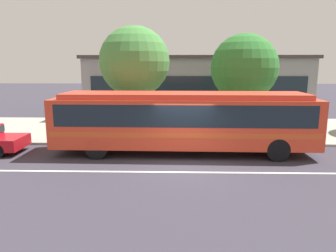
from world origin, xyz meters
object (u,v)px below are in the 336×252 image
at_px(street_tree_mid_block, 244,68).
at_px(bus_stop_sign, 258,111).
at_px(pedestrian_walking_along_curb, 289,119).
at_px(street_tree_near_stop, 135,62).
at_px(pedestrian_waiting_near_sign, 97,123).
at_px(transit_bus, 184,118).

bearing_deg(street_tree_mid_block, bus_stop_sign, -85.42).
distance_m(pedestrian_walking_along_curb, street_tree_near_stop, 9.19).
bearing_deg(pedestrian_waiting_near_sign, street_tree_mid_block, 17.55).
bearing_deg(pedestrian_walking_along_curb, bus_stop_sign, -146.89).
relative_size(bus_stop_sign, street_tree_mid_block, 0.45).
distance_m(street_tree_near_stop, street_tree_mid_block, 6.43).
height_order(bus_stop_sign, street_tree_mid_block, street_tree_mid_block).
xyz_separation_m(pedestrian_waiting_near_sign, bus_stop_sign, (8.42, -0.19, 0.73)).
relative_size(pedestrian_walking_along_curb, street_tree_mid_block, 0.30).
bearing_deg(street_tree_near_stop, bus_stop_sign, -15.21).
bearing_deg(street_tree_mid_block, street_tree_near_stop, -171.10).
xyz_separation_m(transit_bus, pedestrian_waiting_near_sign, (-4.57, 1.97, -0.60)).
relative_size(transit_bus, street_tree_mid_block, 2.07).
distance_m(pedestrian_waiting_near_sign, pedestrian_walking_along_curb, 10.56).
height_order(pedestrian_waiting_near_sign, bus_stop_sign, bus_stop_sign).
distance_m(bus_stop_sign, street_tree_mid_block, 3.52).
relative_size(bus_stop_sign, street_tree_near_stop, 0.42).
bearing_deg(pedestrian_waiting_near_sign, transit_bus, -23.30).
distance_m(transit_bus, pedestrian_walking_along_curb, 6.73).
relative_size(pedestrian_waiting_near_sign, street_tree_mid_block, 0.28).
xyz_separation_m(pedestrian_walking_along_curb, street_tree_near_stop, (-8.64, 0.43, 3.11)).
xyz_separation_m(pedestrian_walking_along_curb, bus_stop_sign, (-2.08, -1.35, 0.63)).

